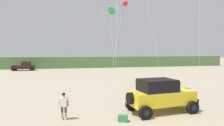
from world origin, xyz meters
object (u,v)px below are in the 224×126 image
object	(u,v)px
cooler_box	(123,118)
kite_white_parafoil	(124,3)
person_watching	(64,104)
jeep	(160,95)
kite_red_delta	(110,12)
distant_pickup	(24,66)

from	to	relation	value
cooler_box	kite_white_parafoil	world-z (taller)	kite_white_parafoil
person_watching	kite_white_parafoil	world-z (taller)	kite_white_parafoil
jeep	kite_red_delta	bearing A→B (deg)	103.34
jeep	cooler_box	world-z (taller)	jeep
cooler_box	kite_white_parafoil	bearing A→B (deg)	96.01
kite_red_delta	kite_white_parafoil	distance (m)	5.59
cooler_box	person_watching	bearing A→B (deg)	-175.40
person_watching	kite_red_delta	bearing A→B (deg)	59.31
person_watching	kite_white_parafoil	bearing A→B (deg)	59.00
person_watching	distant_pickup	bearing A→B (deg)	104.14
person_watching	kite_red_delta	size ratio (longest dim) A/B	0.20
person_watching	kite_white_parafoil	size ratio (longest dim) A/B	0.16
person_watching	cooler_box	xyz separation A→B (m)	(3.39, -1.09, -0.75)
kite_white_parafoil	distant_pickup	bearing A→B (deg)	125.44
distant_pickup	kite_red_delta	distance (m)	30.97
jeep	kite_white_parafoil	bearing A→B (deg)	85.60
kite_red_delta	kite_white_parafoil	xyz separation A→B (m)	(2.73, 4.44, 2.01)
person_watching	kite_red_delta	xyz separation A→B (m)	(4.59, 7.73, 7.18)
cooler_box	distant_pickup	world-z (taller)	distant_pickup
kite_white_parafoil	kite_red_delta	bearing A→B (deg)	-121.54
jeep	cooler_box	bearing A→B (deg)	-157.74
cooler_box	distant_pickup	size ratio (longest dim) A/B	0.12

